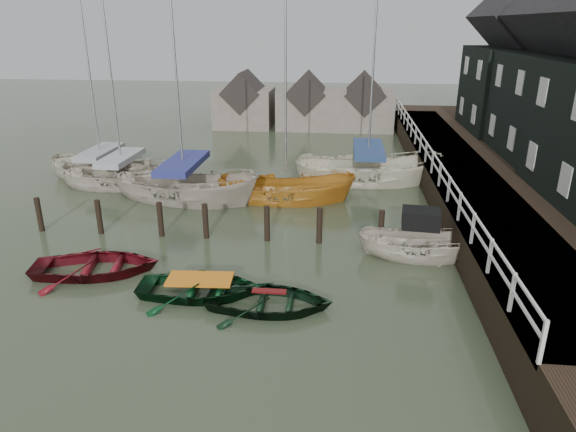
# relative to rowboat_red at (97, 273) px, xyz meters

# --- Properties ---
(ground) EXTENTS (120.00, 120.00, 0.00)m
(ground) POSITION_rel_rowboat_red_xyz_m (4.07, 0.36, 0.00)
(ground) COLOR #313C26
(ground) RESTS_ON ground
(pier) EXTENTS (3.04, 32.00, 2.70)m
(pier) POSITION_rel_rowboat_red_xyz_m (13.55, 10.36, 0.71)
(pier) COLOR black
(pier) RESTS_ON ground
(land_strip) EXTENTS (14.00, 38.00, 1.50)m
(land_strip) POSITION_rel_rowboat_red_xyz_m (19.07, 10.36, 0.00)
(land_strip) COLOR black
(land_strip) RESTS_ON ground
(mooring_pilings) EXTENTS (13.72, 0.22, 1.80)m
(mooring_pilings) POSITION_rel_rowboat_red_xyz_m (2.96, 3.36, 0.50)
(mooring_pilings) COLOR black
(mooring_pilings) RESTS_ON ground
(far_sheds) EXTENTS (14.00, 4.08, 4.39)m
(far_sheds) POSITION_rel_rowboat_red_xyz_m (4.91, 26.36, 1.86)
(far_sheds) COLOR #665B51
(far_sheds) RESTS_ON ground
(rowboat_red) EXTENTS (4.64, 3.72, 0.86)m
(rowboat_red) POSITION_rel_rowboat_red_xyz_m (0.00, 0.00, 0.00)
(rowboat_red) COLOR #5A0C14
(rowboat_red) RESTS_ON ground
(rowboat_green) EXTENTS (3.99, 2.96, 0.79)m
(rowboat_green) POSITION_rel_rowboat_red_xyz_m (3.85, -1.05, 0.00)
(rowboat_green) COLOR black
(rowboat_green) RESTS_ON ground
(rowboat_dkgreen) EXTENTS (3.74, 2.68, 0.77)m
(rowboat_dkgreen) POSITION_rel_rowboat_red_xyz_m (6.07, -1.62, 0.00)
(rowboat_dkgreen) COLOR black
(rowboat_dkgreen) RESTS_ON ground
(motorboat) EXTENTS (4.45, 2.03, 2.57)m
(motorboat) POSITION_rel_rowboat_red_xyz_m (10.87, 2.43, 0.10)
(motorboat) COLOR beige
(motorboat) RESTS_ON ground
(sailboat_a) EXTENTS (6.52, 2.71, 10.13)m
(sailboat_a) POSITION_rel_rowboat_red_xyz_m (-3.11, 9.59, 0.06)
(sailboat_a) COLOR beige
(sailboat_a) RESTS_ON ground
(sailboat_b) EXTENTS (8.09, 4.62, 11.51)m
(sailboat_b) POSITION_rel_rowboat_red_xyz_m (0.64, 7.95, 0.06)
(sailboat_b) COLOR #B9AE9E
(sailboat_b) RESTS_ON ground
(sailboat_c) EXTENTS (6.53, 2.52, 11.05)m
(sailboat_c) POSITION_rel_rowboat_red_xyz_m (5.44, 8.30, 0.01)
(sailboat_c) COLOR #BC7923
(sailboat_c) RESTS_ON ground
(sailboat_d) EXTENTS (7.66, 2.94, 13.54)m
(sailboat_d) POSITION_rel_rowboat_red_xyz_m (9.38, 11.74, 0.06)
(sailboat_d) COLOR silver
(sailboat_d) RESTS_ON ground
(sailboat_e) EXTENTS (6.89, 4.17, 10.71)m
(sailboat_e) POSITION_rel_rowboat_red_xyz_m (-4.69, 10.62, 0.06)
(sailboat_e) COLOR beige
(sailboat_e) RESTS_ON ground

